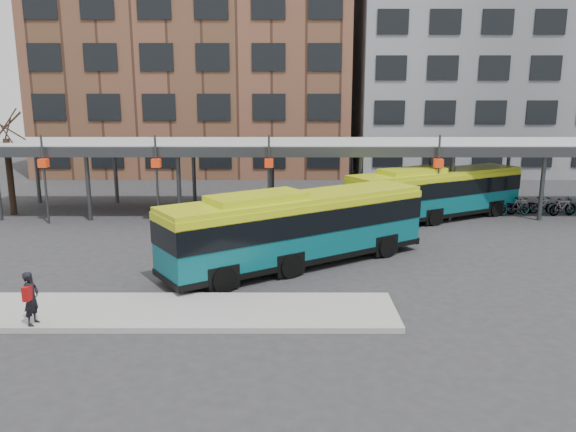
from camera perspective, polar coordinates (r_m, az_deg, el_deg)
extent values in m
plane|color=#28282B|center=(21.26, 5.39, -6.81)|extent=(120.00, 120.00, 0.00)
cube|color=gray|center=(18.67, -11.03, -9.50)|extent=(14.00, 3.00, 0.18)
cube|color=#999B9E|center=(33.16, 3.48, 7.30)|extent=(40.00, 6.00, 0.35)
cube|color=#383A3D|center=(30.20, 3.81, 6.49)|extent=(40.00, 0.15, 0.55)
cylinder|color=#383A3D|center=(39.26, -24.12, 3.96)|extent=(0.24, 0.24, 3.80)
cylinder|color=#383A3D|center=(32.80, -19.63, 2.83)|extent=(0.24, 0.24, 3.80)
cylinder|color=#383A3D|center=(37.49, -17.11, 4.14)|extent=(0.24, 0.24, 3.80)
cylinder|color=#383A3D|center=(31.48, -11.02, 2.95)|extent=(0.24, 0.24, 3.80)
cylinder|color=#383A3D|center=(36.34, -9.53, 4.27)|extent=(0.24, 0.24, 3.80)
cylinder|color=#383A3D|center=(30.91, -1.87, 3.00)|extent=(0.24, 0.24, 3.80)
cylinder|color=#383A3D|center=(35.85, -1.61, 4.33)|extent=(0.24, 0.24, 3.80)
cylinder|color=#383A3D|center=(31.14, 7.38, 2.98)|extent=(0.24, 0.24, 3.80)
cylinder|color=#383A3D|center=(36.05, 6.39, 4.31)|extent=(0.24, 0.24, 3.80)
cylinder|color=#383A3D|center=(32.17, 16.26, 2.88)|extent=(0.24, 0.24, 3.80)
cylinder|color=#383A3D|center=(36.94, 14.14, 4.20)|extent=(0.24, 0.24, 3.80)
cylinder|color=#383A3D|center=(33.90, 24.41, 2.73)|extent=(0.24, 0.24, 3.80)
cylinder|color=#383A3D|center=(38.46, 21.40, 4.03)|extent=(0.24, 0.24, 3.80)
cylinder|color=#383A3D|center=(32.73, -23.46, 3.39)|extent=(0.12, 0.12, 4.80)
cube|color=red|center=(32.62, -23.60, 4.95)|extent=(0.45, 0.45, 0.45)
cylinder|color=#383A3D|center=(30.84, -13.16, 3.60)|extent=(0.12, 0.12, 4.80)
cube|color=red|center=(30.71, -13.25, 5.26)|extent=(0.45, 0.45, 0.45)
cylinder|color=#383A3D|center=(30.04, -1.93, 3.69)|extent=(0.12, 0.12, 4.80)
cube|color=red|center=(29.91, -1.94, 5.39)|extent=(0.45, 0.45, 0.45)
cylinder|color=#383A3D|center=(31.06, 14.94, 3.57)|extent=(0.12, 0.12, 4.80)
cube|color=red|center=(30.94, 15.03, 5.21)|extent=(0.45, 0.45, 0.45)
cylinder|color=black|center=(36.09, -26.38, 3.56)|extent=(0.36, 0.36, 4.40)
cylinder|color=black|center=(35.79, -26.65, 7.68)|extent=(0.08, 1.63, 1.59)
cylinder|color=black|center=(35.92, -26.72, 7.68)|extent=(1.63, 0.13, 1.59)
cylinder|color=black|center=(35.87, -26.94, 7.66)|extent=(0.15, 1.63, 1.59)
cylinder|color=black|center=(35.74, -26.86, 7.65)|extent=(1.63, 0.10, 1.59)
cube|color=brown|center=(52.73, -9.10, 16.73)|extent=(26.00, 14.00, 22.00)
cube|color=slate|center=(55.06, 19.79, 14.94)|extent=(24.00, 14.00, 20.00)
cube|color=#08515A|center=(22.87, 1.03, -1.34)|extent=(10.89, 8.37, 2.40)
cube|color=black|center=(22.76, 1.04, -0.17)|extent=(10.97, 8.45, 0.91)
cube|color=#AEBD13|center=(22.59, 1.05, 1.84)|extent=(10.84, 8.29, 0.19)
cube|color=#AEBD13|center=(21.55, -3.15, 1.81)|extent=(4.15, 3.56, 0.34)
cube|color=black|center=(23.15, 1.02, -3.95)|extent=(10.97, 8.45, 0.23)
cylinder|color=black|center=(24.62, 9.96, -3.06)|extent=(0.96, 0.77, 0.96)
cylinder|color=black|center=(26.29, 6.46, -1.94)|extent=(0.96, 0.77, 0.96)
cylinder|color=black|center=(21.60, 0.27, -5.09)|extent=(0.96, 0.77, 0.96)
cylinder|color=black|center=(23.50, -2.92, -3.64)|extent=(0.96, 0.77, 0.96)
cylinder|color=black|center=(20.22, -6.55, -6.42)|extent=(0.96, 0.77, 0.96)
cylinder|color=black|center=(22.23, -9.31, -4.74)|extent=(0.96, 0.77, 0.96)
cube|color=#08515A|center=(32.25, 14.80, 2.17)|extent=(10.55, 7.21, 2.25)
cube|color=black|center=(32.17, 14.85, 2.95)|extent=(10.61, 7.28, 0.86)
cube|color=#AEBD13|center=(32.06, 14.92, 4.30)|extent=(10.50, 7.13, 0.18)
cube|color=#AEBD13|center=(30.83, 12.51, 4.45)|extent=(3.94, 3.16, 0.32)
cube|color=black|center=(32.44, 14.70, 0.40)|extent=(10.62, 7.28, 0.22)
cylinder|color=black|center=(34.28, 20.35, 0.70)|extent=(0.92, 0.67, 0.90)
cylinder|color=black|center=(35.71, 17.70, 1.35)|extent=(0.92, 0.67, 0.90)
cylinder|color=black|center=(30.93, 14.64, -0.13)|extent=(0.92, 0.67, 0.90)
cylinder|color=black|center=(32.51, 11.99, 0.61)|extent=(0.92, 0.67, 0.90)
cylinder|color=black|center=(29.16, 10.78, -0.70)|extent=(0.92, 0.67, 0.90)
cylinder|color=black|center=(30.84, 8.19, 0.12)|extent=(0.92, 0.67, 0.90)
imported|color=black|center=(18.54, -24.63, -7.60)|extent=(0.45, 0.63, 1.64)
cube|color=#9A0E0E|center=(18.32, -24.97, -7.14)|extent=(0.20, 0.32, 0.44)
imported|color=slate|center=(35.07, 21.78, 0.90)|extent=(1.95, 1.21, 0.97)
imported|color=slate|center=(35.37, 22.49, 0.96)|extent=(1.72, 0.77, 1.00)
imported|color=slate|center=(35.79, 23.71, 0.94)|extent=(1.91, 0.99, 0.96)
imported|color=slate|center=(36.07, 24.42, 1.00)|extent=(1.67, 0.53, 1.00)
imported|color=slate|center=(36.64, 26.00, 0.99)|extent=(1.91, 0.90, 0.97)
imported|color=slate|center=(35.99, 26.11, 0.82)|extent=(1.74, 0.79, 1.01)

